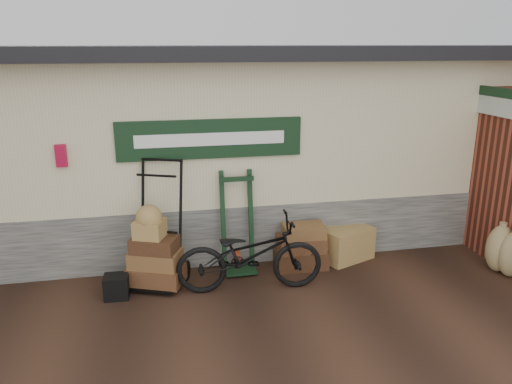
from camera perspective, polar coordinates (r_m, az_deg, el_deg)
ground at (r=6.83m, az=-1.26°, el=-11.65°), size 80.00×80.00×0.00m
station_building at (r=8.87m, az=-4.59°, el=6.05°), size 14.40×4.10×3.20m
brick_outbuilding at (r=9.36m, az=26.78°, el=2.91°), size 1.71×4.51×2.62m
porter_trolley at (r=6.96m, az=-11.02°, el=-3.43°), size 1.07×0.95×1.77m
green_barrow at (r=7.26m, az=-2.10°, el=-3.47°), size 0.54×0.46×1.48m
suitcase_stack at (r=7.52m, az=5.17°, el=-6.11°), size 0.78×0.51×0.67m
wicker_hamper at (r=7.91m, az=10.24°, el=-5.79°), size 0.91×0.77×0.51m
black_trunk at (r=6.93m, az=-15.65°, el=-10.37°), size 0.33×0.29×0.31m
bicycle at (r=6.71m, az=-0.72°, el=-6.71°), size 0.82×2.01×1.15m
burlap_sack_left at (r=8.16m, az=26.10°, el=-5.81°), size 0.56×0.52×0.71m
burlap_sack_right at (r=8.06m, az=27.25°, el=-6.37°), size 0.47×0.42×0.68m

